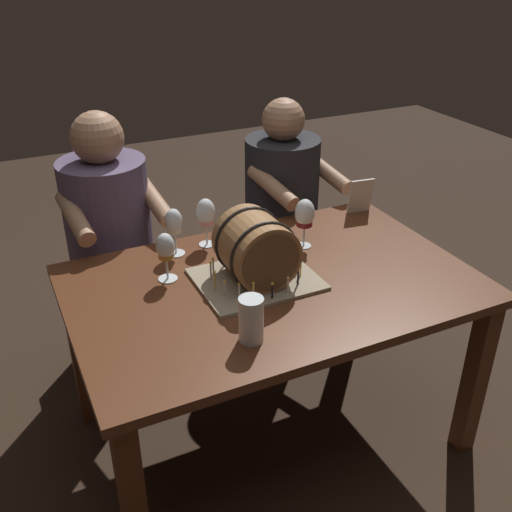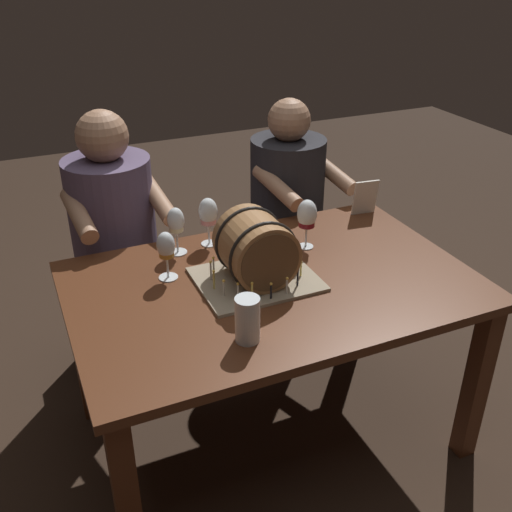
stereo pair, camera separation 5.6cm
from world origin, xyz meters
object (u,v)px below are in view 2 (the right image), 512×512
(wine_glass_red, at_px, (307,216))
(wine_glass_rose, at_px, (208,214))
(person_seated_right, at_px, (287,224))
(beer_pint, at_px, (247,321))
(menu_card, at_px, (365,197))
(person_seated_left, at_px, (117,252))
(wine_glass_white, at_px, (176,223))
(wine_glass_amber, at_px, (166,248))
(barrel_cake, at_px, (256,251))
(dining_table, at_px, (272,304))

(wine_glass_red, xyz_separation_m, wine_glass_rose, (-0.34, 0.18, -0.00))
(person_seated_right, bearing_deg, beer_pint, -122.27)
(menu_card, xyz_separation_m, person_seated_left, (-1.03, 0.37, -0.23))
(wine_glass_white, height_order, wine_glass_amber, wine_glass_white)
(barrel_cake, relative_size, beer_pint, 2.82)
(barrel_cake, bearing_deg, wine_glass_rose, 99.53)
(wine_glass_white, relative_size, wine_glass_rose, 0.96)
(person_seated_right, bearing_deg, person_seated_left, 179.99)
(wine_glass_red, bearing_deg, wine_glass_amber, -178.62)
(menu_card, bearing_deg, wine_glass_red, -148.66)
(person_seated_right, bearing_deg, menu_card, -62.37)
(barrel_cake, relative_size, menu_card, 2.61)
(barrel_cake, relative_size, wine_glass_amber, 2.29)
(wine_glass_red, bearing_deg, barrel_cake, -150.82)
(beer_pint, height_order, person_seated_left, person_seated_left)
(barrel_cake, distance_m, person_seated_left, 0.83)
(barrel_cake, distance_m, wine_glass_white, 0.37)
(barrel_cake, relative_size, person_seated_right, 0.36)
(wine_glass_white, distance_m, beer_pint, 0.63)
(barrel_cake, xyz_separation_m, wine_glass_amber, (-0.28, 0.14, 0.00))
(dining_table, height_order, menu_card, menu_card)
(wine_glass_rose, height_order, beer_pint, wine_glass_rose)
(beer_pint, bearing_deg, person_seated_left, 101.30)
(dining_table, bearing_deg, wine_glass_white, 125.72)
(barrel_cake, bearing_deg, person_seated_right, 55.90)
(wine_glass_amber, xyz_separation_m, beer_pint, (0.12, -0.45, -0.06))
(wine_glass_rose, relative_size, person_seated_right, 0.17)
(wine_glass_amber, height_order, menu_card, wine_glass_amber)
(wine_glass_amber, distance_m, menu_card, 0.96)
(wine_glass_amber, relative_size, person_seated_left, 0.15)
(wine_glass_amber, distance_m, person_seated_left, 0.62)
(wine_glass_amber, relative_size, beer_pint, 1.23)
(barrel_cake, height_order, wine_glass_amber, barrel_cake)
(person_seated_right, bearing_deg, barrel_cake, -124.10)
(barrel_cake, relative_size, wine_glass_red, 2.08)
(wine_glass_white, distance_m, wine_glass_amber, 0.19)
(barrel_cake, bearing_deg, dining_table, -26.28)
(dining_table, relative_size, barrel_cake, 3.42)
(wine_glass_rose, relative_size, person_seated_left, 0.16)
(wine_glass_red, relative_size, beer_pint, 1.35)
(dining_table, distance_m, wine_glass_white, 0.48)
(person_seated_left, distance_m, person_seated_right, 0.84)
(menu_card, relative_size, person_seated_right, 0.14)
(wine_glass_amber, xyz_separation_m, menu_card, (0.94, 0.19, -0.04))
(wine_glass_white, height_order, person_seated_right, person_seated_right)
(wine_glass_amber, height_order, person_seated_right, person_seated_right)
(beer_pint, bearing_deg, wine_glass_rose, 80.51)
(person_seated_left, bearing_deg, wine_glass_rose, -49.63)
(wine_glass_white, bearing_deg, dining_table, -54.28)
(wine_glass_white, xyz_separation_m, beer_pint, (0.03, -0.62, -0.06))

